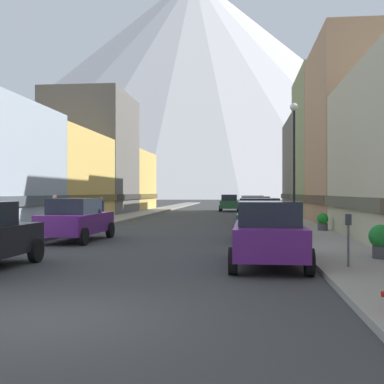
{
  "coord_description": "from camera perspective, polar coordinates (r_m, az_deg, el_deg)",
  "views": [
    {
      "loc": [
        3.13,
        -7.62,
        2.03
      ],
      "look_at": [
        -0.85,
        30.66,
        2.05
      ],
      "focal_mm": 46.82,
      "sensor_mm": 36.0,
      "label": 1
    }
  ],
  "objects": [
    {
      "name": "potted_plant_1",
      "position": [
        15.24,
        20.7,
        -5.08
      ],
      "size": [
        0.67,
        0.67,
        0.96
      ],
      "color": "#4C4C51",
      "rests_on": "sidewalk_right"
    },
    {
      "name": "storefront_left_3",
      "position": [
        47.74,
        -11.32,
        4.02
      ],
      "size": [
        7.29,
        9.53,
        11.14
      ],
      "color": "#66605B",
      "rests_on": "ground"
    },
    {
      "name": "streetlamp_right",
      "position": [
        22.82,
        11.53,
        4.89
      ],
      "size": [
        0.36,
        0.36,
        5.86
      ],
      "color": "black",
      "rests_on": "sidewalk_right"
    },
    {
      "name": "car_right_3",
      "position": [
        37.74,
        6.95,
        -1.74
      ],
      "size": [
        2.22,
        4.47,
        1.78
      ],
      "color": "#265933",
      "rests_on": "ground"
    },
    {
      "name": "car_driving_0",
      "position": [
        53.12,
        4.29,
        -1.25
      ],
      "size": [
        2.06,
        4.4,
        1.78
      ],
      "color": "#265933",
      "rests_on": "ground"
    },
    {
      "name": "pedestrian_2",
      "position": [
        33.56,
        -10.3,
        -2.04
      ],
      "size": [
        0.36,
        0.36,
        1.54
      ],
      "color": "navy",
      "rests_on": "sidewalk_left"
    },
    {
      "name": "car_right_2",
      "position": [
        30.01,
        7.22,
        -2.18
      ],
      "size": [
        2.13,
        4.43,
        1.78
      ],
      "color": "#591E72",
      "rests_on": "ground"
    },
    {
      "name": "mountain_backdrop",
      "position": [
        275.1,
        0.21,
        12.1
      ],
      "size": [
        265.29,
        265.29,
        119.61
      ],
      "primitive_type": "cone",
      "color": "silver",
      "rests_on": "ground"
    },
    {
      "name": "car_right_0",
      "position": [
        13.95,
        8.69,
        -4.67
      ],
      "size": [
        2.1,
        4.42,
        1.78
      ],
      "color": "#591E72",
      "rests_on": "ground"
    },
    {
      "name": "ground_plane",
      "position": [
        8.48,
        -16.42,
        -13.86
      ],
      "size": [
        400.0,
        400.0,
        0.0
      ],
      "primitive_type": "plane",
      "color": "#373737"
    },
    {
      "name": "car_right_1",
      "position": [
        21.55,
        7.71,
        -3.03
      ],
      "size": [
        2.16,
        4.44,
        1.78
      ],
      "color": "#265933",
      "rests_on": "ground"
    },
    {
      "name": "sidewalk_right",
      "position": [
        42.78,
        10.12,
        -2.64
      ],
      "size": [
        2.5,
        100.0,
        0.15
      ],
      "primitive_type": "cube",
      "color": "gray",
      "rests_on": "ground"
    },
    {
      "name": "storefront_right_3",
      "position": [
        42.7,
        16.09,
        4.87
      ],
      "size": [
        6.56,
        9.72,
        11.71
      ],
      "color": "#8C9966",
      "rests_on": "ground"
    },
    {
      "name": "parking_meter_near",
      "position": [
        13.23,
        17.38,
        -4.43
      ],
      "size": [
        0.14,
        0.1,
        1.33
      ],
      "color": "#595960",
      "rests_on": "sidewalk_right"
    },
    {
      "name": "pedestrian_1",
      "position": [
        25.86,
        -15.36,
        -2.39
      ],
      "size": [
        0.36,
        0.36,
        1.75
      ],
      "color": "brown",
      "rests_on": "sidewalk_left"
    },
    {
      "name": "storefront_right_4",
      "position": [
        53.18,
        14.5,
        2.69
      ],
      "size": [
        7.39,
        11.07,
        9.43
      ],
      "color": "#66605B",
      "rests_on": "ground"
    },
    {
      "name": "storefront_left_2",
      "position": [
        38.0,
        -17.27,
        1.54
      ],
      "size": [
        8.97,
        11.24,
        6.37
      ],
      "color": "#D8B259",
      "rests_on": "ground"
    },
    {
      "name": "potted_plant_0",
      "position": [
        25.54,
        14.66,
        -3.25
      ],
      "size": [
        0.56,
        0.56,
        0.85
      ],
      "color": "#4C4C51",
      "rests_on": "sidewalk_right"
    },
    {
      "name": "car_left_1",
      "position": [
        21.33,
        -13.06,
        -3.06
      ],
      "size": [
        2.22,
        4.47,
        1.78
      ],
      "color": "#591E72",
      "rests_on": "ground"
    },
    {
      "name": "sidewalk_left",
      "position": [
        43.68,
        -6.48,
        -2.59
      ],
      "size": [
        2.5,
        100.0,
        0.15
      ],
      "primitive_type": "cube",
      "color": "gray",
      "rests_on": "ground"
    },
    {
      "name": "storefront_left_4",
      "position": [
        57.36,
        -9.85,
        1.1
      ],
      "size": [
        10.25,
        9.88,
        6.56
      ],
      "color": "#D8B259",
      "rests_on": "ground"
    }
  ]
}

